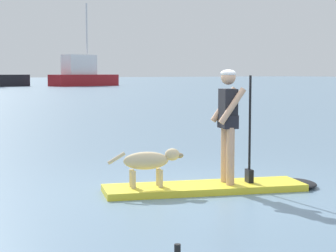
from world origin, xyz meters
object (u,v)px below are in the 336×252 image
paddleboard (219,187)px  moored_boat_starboard (82,74)px  person_paddler (229,118)px  dog (149,162)px

paddleboard → moored_boat_starboard: bearing=67.0°
moored_boat_starboard → person_paddler: bearing=-112.9°
person_paddler → moored_boat_starboard: bearing=67.1°
person_paddler → dog: person_paddler is taller
person_paddler → moored_boat_starboard: size_ratio=0.16×
paddleboard → person_paddler: 1.05m
paddleboard → moored_boat_starboard: moored_boat_starboard is taller
person_paddler → dog: (-1.14, 0.41, -0.62)m
dog → moored_boat_starboard: moored_boat_starboard is taller
paddleboard → dog: dog is taller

